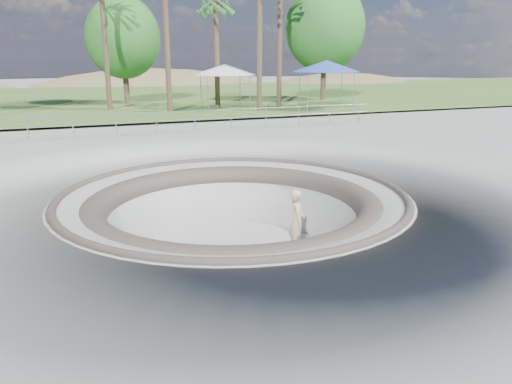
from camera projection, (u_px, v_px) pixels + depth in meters
ground at (233, 194)px, 14.67m from camera, size 180.00×180.00×0.00m
skate_bowl at (234, 252)px, 15.15m from camera, size 14.00×14.00×4.10m
grass_strip at (112, 98)px, 45.14m from camera, size 180.00×36.00×0.12m
distant_hills at (127, 137)px, 69.20m from camera, size 103.20×45.00×28.60m
safety_railing at (157, 122)px, 25.26m from camera, size 25.00×0.06×1.03m
skateboard at (296, 251)px, 15.23m from camera, size 0.87×0.27×0.09m
skater at (297, 221)px, 14.97m from camera, size 0.68×0.82×1.93m
canopy_white at (224, 70)px, 34.31m from camera, size 6.09×6.09×3.09m
canopy_blue at (326, 66)px, 34.55m from camera, size 6.38×6.38×3.35m
palm_d at (216, 7)px, 34.57m from camera, size 2.60×2.60×8.28m
bushy_tree_mid at (123, 38)px, 38.06m from camera, size 5.67×5.15×8.18m
bushy_tree_right at (325, 27)px, 41.10m from camera, size 6.70×6.09×9.67m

